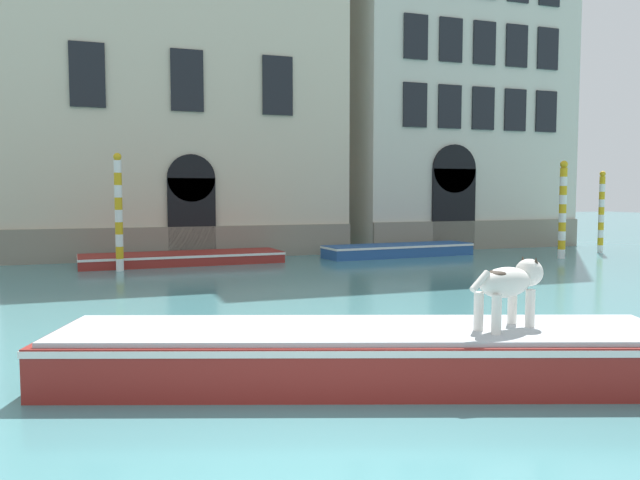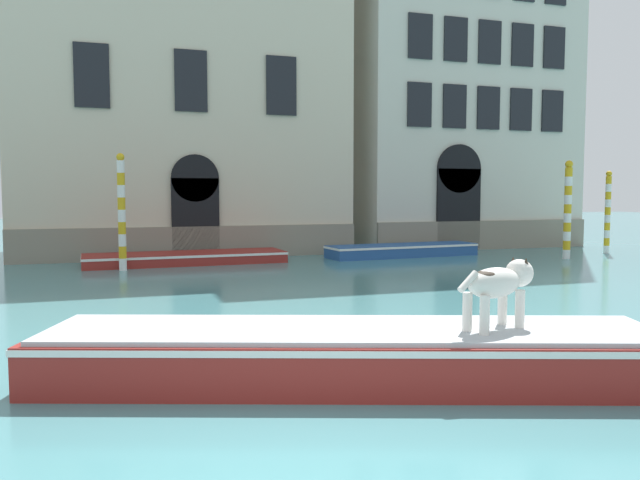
{
  "view_description": "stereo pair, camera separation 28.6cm",
  "coord_description": "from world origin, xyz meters",
  "views": [
    {
      "loc": [
        -1.37,
        -3.69,
        2.42
      ],
      "look_at": [
        3.86,
        11.44,
        1.2
      ],
      "focal_mm": 35.0,
      "sensor_mm": 36.0,
      "label": 1
    },
    {
      "loc": [
        -1.1,
        -3.78,
        2.42
      ],
      "look_at": [
        3.86,
        11.44,
        1.2
      ],
      "focal_mm": 35.0,
      "sensor_mm": 36.0,
      "label": 2
    }
  ],
  "objects": [
    {
      "name": "palazzo_left",
      "position": [
        1.53,
        22.32,
        7.53
      ],
      "size": [
        12.57,
        6.13,
        15.09
      ],
      "color": "beige",
      "rests_on": "ground_plane"
    },
    {
      "name": "mooring_pole_0",
      "position": [
        14.53,
        15.03,
        1.81
      ],
      "size": [
        0.28,
        0.28,
        3.59
      ],
      "color": "white",
      "rests_on": "ground_plane"
    },
    {
      "name": "boat_moored_far",
      "position": [
        9.17,
        17.65,
        0.24
      ],
      "size": [
        6.03,
        1.94,
        0.46
      ],
      "rotation": [
        0.0,
        0.0,
        0.09
      ],
      "color": "#234C8C",
      "rests_on": "ground_plane"
    },
    {
      "name": "boat_foreground",
      "position": [
        1.71,
        3.54,
        0.37
      ],
      "size": [
        8.11,
        4.24,
        0.7
      ],
      "rotation": [
        0.0,
        0.0,
        -0.33
      ],
      "color": "maroon",
      "rests_on": "ground_plane"
    },
    {
      "name": "mooring_pole_1",
      "position": [
        -0.97,
        16.44,
        1.83
      ],
      "size": [
        0.24,
        0.24,
        3.63
      ],
      "color": "white",
      "rests_on": "ground_plane"
    },
    {
      "name": "boat_moored_near_palazzo",
      "position": [
        1.1,
        17.73,
        0.2
      ],
      "size": [
        6.79,
        2.18,
        0.38
      ],
      "rotation": [
        0.0,
        0.0,
        0.04
      ],
      "color": "maroon",
      "rests_on": "ground_plane"
    },
    {
      "name": "mooring_pole_3",
      "position": [
        17.47,
        16.25,
        1.66
      ],
      "size": [
        0.23,
        0.23,
        3.28
      ],
      "color": "white",
      "rests_on": "ground_plane"
    },
    {
      "name": "palazzo_right",
      "position": [
        13.88,
        22.31,
        8.78
      ],
      "size": [
        10.07,
        6.13,
        17.59
      ],
      "color": "beige",
      "rests_on": "ground_plane"
    },
    {
      "name": "dog_on_deck",
      "position": [
        3.46,
        2.91,
        1.28
      ],
      "size": [
        1.29,
        0.65,
        0.88
      ],
      "rotation": [
        0.0,
        0.0,
        0.31
      ],
      "color": "silver",
      "rests_on": "boat_foreground"
    }
  ]
}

